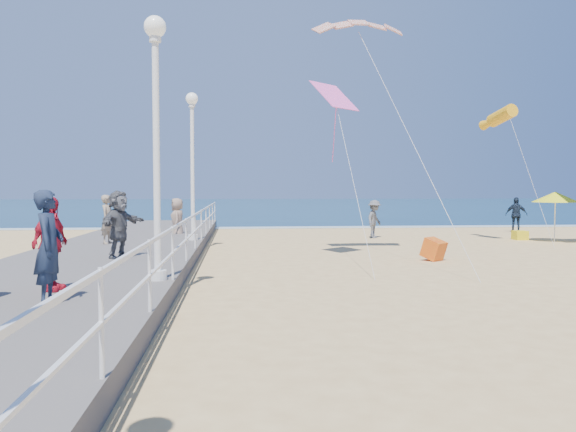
{
  "coord_description": "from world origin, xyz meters",
  "views": [
    {
      "loc": [
        -3.71,
        -11.57,
        2.27
      ],
      "look_at": [
        -2.5,
        2.0,
        1.6
      ],
      "focal_mm": 35.0,
      "sensor_mm": 36.0,
      "label": 1
    }
  ],
  "objects": [
    {
      "name": "ground",
      "position": [
        0.0,
        0.0,
        0.0
      ],
      "size": [
        160.0,
        160.0,
        0.0
      ],
      "primitive_type": "plane",
      "color": "#DBB772",
      "rests_on": "ground"
    },
    {
      "name": "ocean",
      "position": [
        0.0,
        65.0,
        0.01
      ],
      "size": [
        160.0,
        90.0,
        0.05
      ],
      "primitive_type": "cube",
      "color": "#0C2F49",
      "rests_on": "ground"
    },
    {
      "name": "surf_line",
      "position": [
        0.0,
        20.5,
        0.03
      ],
      "size": [
        160.0,
        1.2,
        0.04
      ],
      "primitive_type": "cube",
      "color": "white",
      "rests_on": "ground"
    },
    {
      "name": "boardwalk",
      "position": [
        -7.5,
        0.0,
        0.2
      ],
      "size": [
        5.0,
        44.0,
        0.4
      ],
      "primitive_type": "cube",
      "color": "#67625D",
      "rests_on": "ground"
    },
    {
      "name": "railing",
      "position": [
        -5.05,
        0.0,
        1.25
      ],
      "size": [
        0.05,
        42.0,
        0.55
      ],
      "color": "white",
      "rests_on": "boardwalk"
    },
    {
      "name": "lamp_post_mid",
      "position": [
        -5.35,
        0.0,
        3.66
      ],
      "size": [
        0.44,
        0.44,
        5.32
      ],
      "color": "white",
      "rests_on": "boardwalk"
    },
    {
      "name": "lamp_post_far",
      "position": [
        -5.35,
        9.0,
        3.66
      ],
      "size": [
        0.44,
        0.44,
        5.32
      ],
      "color": "white",
      "rests_on": "boardwalk"
    },
    {
      "name": "spectator_0",
      "position": [
        -6.78,
        -2.17,
        1.32
      ],
      "size": [
        0.49,
        0.7,
        1.85
      ],
      "primitive_type": "imported",
      "rotation": [
        0.0,
        0.0,
        1.64
      ],
      "color": "#1A253A",
      "rests_on": "boardwalk"
    },
    {
      "name": "spectator_3",
      "position": [
        -7.12,
        -1.07,
        1.26
      ],
      "size": [
        0.66,
        1.08,
        1.73
      ],
      "primitive_type": "imported",
      "rotation": [
        0.0,
        0.0,
        1.32
      ],
      "color": "red",
      "rests_on": "boardwalk"
    },
    {
      "name": "spectator_5",
      "position": [
        -6.9,
        3.83,
        1.31
      ],
      "size": [
        1.2,
        1.76,
        1.82
      ],
      "primitive_type": "imported",
      "rotation": [
        0.0,
        0.0,
        1.14
      ],
      "color": "#525356",
      "rests_on": "boardwalk"
    },
    {
      "name": "spectator_6",
      "position": [
        -8.11,
        7.82,
        1.23
      ],
      "size": [
        0.52,
        0.68,
        1.66
      ],
      "primitive_type": "imported",
      "rotation": [
        0.0,
        0.0,
        1.35
      ],
      "color": "gray",
      "rests_on": "boardwalk"
    },
    {
      "name": "beach_walker_a",
      "position": [
        2.52,
        13.63,
        0.87
      ],
      "size": [
        1.19,
        1.29,
        1.75
      ],
      "primitive_type": "imported",
      "rotation": [
        0.0,
        0.0,
        0.94
      ],
      "color": "#57585C",
      "rests_on": "ground"
    },
    {
      "name": "beach_walker_b",
      "position": [
        10.72,
        16.38,
        0.91
      ],
      "size": [
        1.15,
        0.85,
        1.82
      ],
      "primitive_type": "imported",
      "rotation": [
        0.0,
        0.0,
        2.71
      ],
      "color": "#172334",
      "rests_on": "ground"
    },
    {
      "name": "beach_walker_c",
      "position": [
        -6.24,
        12.06,
        0.94
      ],
      "size": [
        0.69,
        0.97,
        1.87
      ],
      "primitive_type": "imported",
      "rotation": [
        0.0,
        0.0,
        -1.46
      ],
      "color": "gray",
      "rests_on": "ground"
    },
    {
      "name": "box_kite",
      "position": [
        2.41,
        5.49,
        0.3
      ],
      "size": [
        0.87,
        0.9,
        0.74
      ],
      "primitive_type": "cube",
      "rotation": [
        0.31,
        0.0,
        0.68
      ],
      "color": "red",
      "rests_on": "ground"
    },
    {
      "name": "beach_umbrella",
      "position": [
        9.76,
        11.19,
        1.91
      ],
      "size": [
        1.9,
        1.9,
        2.14
      ],
      "color": "white",
      "rests_on": "ground"
    },
    {
      "name": "beach_chair_right",
      "position": [
        8.73,
        12.18,
        0.2
      ],
      "size": [
        0.55,
        0.55,
        0.4
      ],
      "primitive_type": "cube",
      "color": "yellow",
      "rests_on": "ground"
    },
    {
      "name": "kite_parafoil",
      "position": [
        0.28,
        6.92,
        7.74
      ],
      "size": [
        3.03,
        0.94,
        0.65
      ],
      "primitive_type": null,
      "rotation": [
        0.44,
        0.0,
        0.0
      ],
      "color": "red"
    },
    {
      "name": "kite_windsock",
      "position": [
        7.28,
        11.09,
        5.3
      ],
      "size": [
        0.96,
        2.41,
        1.02
      ],
      "primitive_type": "cylinder",
      "rotation": [
        1.36,
        0.0,
        0.17
      ],
      "color": "orange"
    },
    {
      "name": "kite_diamond_pink",
      "position": [
        -0.63,
        6.28,
        5.22
      ],
      "size": [
        1.67,
        1.63,
        0.94
      ],
      "primitive_type": "cube",
      "rotation": [
        0.76,
        0.0,
        0.72
      ],
      "color": "#FF5DC3"
    }
  ]
}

